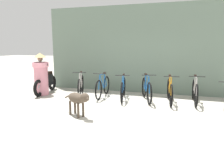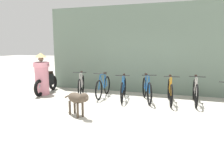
{
  "view_description": "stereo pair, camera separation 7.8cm",
  "coord_description": "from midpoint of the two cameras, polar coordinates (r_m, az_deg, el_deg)",
  "views": [
    {
      "loc": [
        1.07,
        -5.24,
        1.8
      ],
      "look_at": [
        -0.91,
        1.0,
        0.65
      ],
      "focal_mm": 35.0,
      "sensor_mm": 36.0,
      "label": 1
    },
    {
      "loc": [
        1.15,
        -5.22,
        1.8
      ],
      "look_at": [
        -0.91,
        1.0,
        0.65
      ],
      "focal_mm": 35.0,
      "sensor_mm": 36.0,
      "label": 2
    }
  ],
  "objects": [
    {
      "name": "motorcycle",
      "position": [
        8.73,
        -16.55,
        0.58
      ],
      "size": [
        0.58,
        1.81,
        1.13
      ],
      "rotation": [
        0.0,
        0.0,
        -1.41
      ],
      "color": "black",
      "rests_on": "ground"
    },
    {
      "name": "person_in_robes",
      "position": [
        8.46,
        -17.64,
        2.54
      ],
      "size": [
        0.75,
        0.75,
        1.55
      ],
      "rotation": [
        0.0,
        0.0,
        2.79
      ],
      "color": "pink",
      "rests_on": "ground"
    },
    {
      "name": "bicycle_4",
      "position": [
        7.2,
        15.22,
        -1.88
      ],
      "size": [
        0.46,
        1.74,
        0.9
      ],
      "rotation": [
        0.0,
        0.0,
        -1.44
      ],
      "color": "black",
      "rests_on": "ground"
    },
    {
      "name": "ground_plane",
      "position": [
        5.64,
        6.05,
        -8.71
      ],
      "size": [
        60.0,
        60.0,
        0.0
      ],
      "primitive_type": "plane",
      "color": "#B7B2A5"
    },
    {
      "name": "bicycle_1",
      "position": [
        7.78,
        -2.04,
        -0.73
      ],
      "size": [
        0.46,
        1.64,
        0.88
      ],
      "rotation": [
        0.0,
        0.0,
        -1.52
      ],
      "color": "black",
      "rests_on": "ground"
    },
    {
      "name": "bicycle_0",
      "position": [
        8.02,
        -7.76,
        -0.42
      ],
      "size": [
        0.64,
        1.61,
        0.9
      ],
      "rotation": [
        0.0,
        0.0,
        -1.23
      ],
      "color": "black",
      "rests_on": "ground"
    },
    {
      "name": "stray_dog",
      "position": [
        5.64,
        -8.62,
        -3.84
      ],
      "size": [
        0.97,
        0.63,
        0.67
      ],
      "rotation": [
        0.0,
        0.0,
        5.76
      ],
      "color": "#4C3F33",
      "rests_on": "ground"
    },
    {
      "name": "shop_wall_back",
      "position": [
        8.45,
        10.88,
        8.83
      ],
      "size": [
        8.47,
        0.2,
        3.32
      ],
      "color": "slate",
      "rests_on": "ground"
    },
    {
      "name": "bicycle_2",
      "position": [
        7.43,
        3.3,
        -1.25
      ],
      "size": [
        0.48,
        1.72,
        0.87
      ],
      "rotation": [
        0.0,
        0.0,
        -1.39
      ],
      "color": "black",
      "rests_on": "ground"
    },
    {
      "name": "bicycle_5",
      "position": [
        7.34,
        21.22,
        -1.95
      ],
      "size": [
        0.46,
        1.72,
        0.92
      ],
      "rotation": [
        0.0,
        0.0,
        -1.54
      ],
      "color": "black",
      "rests_on": "ground"
    },
    {
      "name": "bicycle_3",
      "position": [
        7.29,
        9.38,
        -1.48
      ],
      "size": [
        0.64,
        1.66,
        0.92
      ],
      "rotation": [
        0.0,
        0.0,
        -1.25
      ],
      "color": "black",
      "rests_on": "ground"
    }
  ]
}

